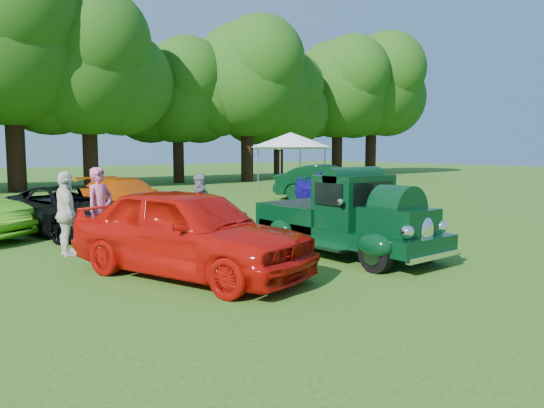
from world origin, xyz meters
TOP-DOWN VIEW (x-y plane):
  - ground at (0.00, 0.00)m, footprint 120.00×120.00m
  - hero_pickup at (1.05, 0.57)m, footprint 2.19×4.69m
  - red_convertible at (-2.71, 1.08)m, footprint 3.45×5.39m
  - back_car_black at (-2.84, 7.49)m, footprint 2.98×5.17m
  - back_car_orange at (-0.37, 9.47)m, footprint 2.16×4.90m
  - back_car_blue at (8.40, 7.44)m, footprint 2.26×4.72m
  - back_car_green at (9.70, 9.74)m, footprint 4.23×5.04m
  - spectator_pink at (-3.13, 4.48)m, footprint 0.85×0.72m
  - spectator_grey at (-0.51, 4.22)m, footprint 1.06×0.98m
  - spectator_white at (-3.92, 4.46)m, footprint 0.62×1.17m
  - canopy_tent at (10.93, 13.86)m, footprint 5.13×5.13m
  - tree_line at (-0.70, 23.64)m, footprint 65.60×10.26m

SIDE VIEW (x-z plane):
  - ground at x=0.00m, z-range 0.00..0.00m
  - back_car_black at x=-2.84m, z-range 0.00..1.36m
  - back_car_orange at x=-0.37m, z-range 0.00..1.40m
  - back_car_blue at x=8.40m, z-range 0.00..1.56m
  - hero_pickup at x=1.05m, z-range -0.12..1.71m
  - back_car_green at x=9.70m, z-range 0.00..1.63m
  - red_convertible at x=-2.71m, z-range 0.00..1.71m
  - spectator_grey at x=-0.51m, z-range 0.00..1.76m
  - spectator_white at x=-3.92m, z-range 0.00..1.91m
  - spectator_pink at x=-3.13m, z-range 0.00..1.98m
  - canopy_tent at x=10.93m, z-range 1.19..4.41m
  - tree_line at x=-0.70m, z-range 0.92..13.43m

